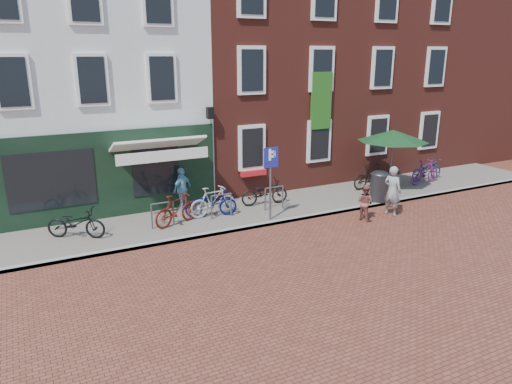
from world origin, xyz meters
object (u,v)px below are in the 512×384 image
bicycle_3 (213,201)px  bicycle_5 (371,176)px  parasol (393,133)px  bicycle_6 (427,170)px  bicycle_7 (425,172)px  parking_sign (271,171)px  bicycle_4 (265,192)px  bicycle_0 (76,223)px  boy (365,203)px  bicycle_2 (211,203)px  cafe_person (182,189)px  woman (392,191)px  litter_bin (379,184)px  bicycle_1 (177,209)px

bicycle_3 → bicycle_5: size_ratio=1.00×
parasol → bicycle_6: 3.06m
bicycle_3 → bicycle_7: bearing=-97.0°
bicycle_5 → bicycle_3: bearing=92.0°
parking_sign → parasol: (5.99, 1.01, 0.61)m
parasol → bicycle_4: 5.72m
parking_sign → bicycle_0: size_ratio=1.38×
bicycle_7 → boy: bearing=107.2°
bicycle_2 → bicycle_7: (9.54, -0.18, 0.05)m
boy → cafe_person: size_ratio=0.80×
woman → bicycle_7: size_ratio=1.02×
bicycle_4 → bicycle_5: size_ratio=1.03×
litter_bin → bicycle_2: 6.32m
parking_sign → bicycle_6: parking_sign is taller
parking_sign → boy: bearing=-22.0°
bicycle_3 → bicycle_0: bearing=84.5°
bicycle_3 → bicycle_6: 9.96m
bicycle_0 → bicycle_6: bearing=-59.2°
bicycle_2 → bicycle_3: bearing=-69.3°
bicycle_4 → bicycle_7: 7.36m
litter_bin → bicycle_1: size_ratio=0.72×
parking_sign → cafe_person: parking_sign is taller
parasol → boy: bearing=-144.0°
parasol → bicycle_0: size_ratio=1.56×
parking_sign → bicycle_0: 6.15m
boy → bicycle_4: 3.61m
bicycle_2 → bicycle_6: same height
bicycle_3 → bicycle_5: bearing=-93.8°
bicycle_1 → bicycle_3: same height
parking_sign → cafe_person: (-2.24, 2.31, -0.91)m
litter_bin → bicycle_3: size_ratio=0.72×
cafe_person → bicycle_4: cafe_person is taller
bicycle_0 → bicycle_3: bicycle_3 is taller
parking_sign → bicycle_2: bearing=143.2°
cafe_person → bicycle_1: size_ratio=0.89×
cafe_person → bicycle_7: 10.25m
boy → bicycle_3: boy is taller
bicycle_0 → bicycle_2: 4.29m
bicycle_0 → bicycle_2: size_ratio=1.00×
cafe_person → bicycle_1: cafe_person is taller
woman → bicycle_0: woman is taller
litter_bin → bicycle_0: bearing=173.6°
cafe_person → bicycle_5: 7.70m
parking_sign → bicycle_5: bearing=15.1°
cafe_person → bicycle_6: cafe_person is taller
bicycle_0 → cafe_person: bearing=-43.2°
parasol → bicycle_5: size_ratio=1.61×
boy → bicycle_4: boy is taller
cafe_person → litter_bin: bearing=128.4°
parking_sign → bicycle_2: size_ratio=1.38×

